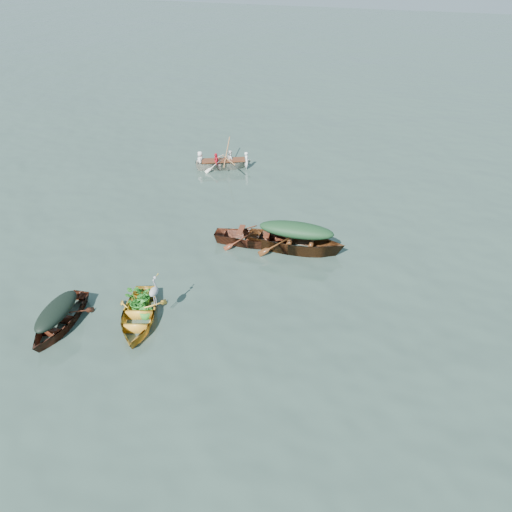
# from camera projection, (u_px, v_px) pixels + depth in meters

# --- Properties ---
(ground) EXTENTS (140.00, 140.00, 0.00)m
(ground) POSITION_uv_depth(u_px,v_px,m) (235.00, 300.00, 15.47)
(ground) COLOR #30443B
(ground) RESTS_ON ground
(yellow_dinghy) EXTENTS (2.45, 3.64, 0.92)m
(yellow_dinghy) POSITION_uv_depth(u_px,v_px,m) (139.00, 322.00, 14.61)
(yellow_dinghy) COLOR orange
(yellow_dinghy) RESTS_ON ground
(dark_covered_boat) EXTENTS (1.57, 3.54, 0.84)m
(dark_covered_boat) POSITION_uv_depth(u_px,v_px,m) (61.00, 326.00, 14.45)
(dark_covered_boat) COLOR #481D10
(dark_covered_boat) RESTS_ON ground
(green_tarp_boat) EXTENTS (4.89, 1.69, 1.16)m
(green_tarp_boat) POSITION_uv_depth(u_px,v_px,m) (295.00, 250.00, 17.88)
(green_tarp_boat) COLOR #552F13
(green_tarp_boat) RESTS_ON ground
(open_wooden_boat) EXTENTS (4.16, 1.67, 0.92)m
(open_wooden_boat) POSITION_uv_depth(u_px,v_px,m) (254.00, 244.00, 18.22)
(open_wooden_boat) COLOR #612B18
(open_wooden_boat) RESTS_ON ground
(rowed_boat) EXTENTS (3.88, 2.52, 0.86)m
(rowed_boat) POSITION_uv_depth(u_px,v_px,m) (224.00, 168.00, 24.02)
(rowed_boat) COLOR beige
(rowed_boat) RESTS_ON ground
(dark_tarp_cover) EXTENTS (0.86, 1.95, 0.40)m
(dark_tarp_cover) POSITION_uv_depth(u_px,v_px,m) (56.00, 310.00, 14.11)
(dark_tarp_cover) COLOR black
(dark_tarp_cover) RESTS_ON dark_covered_boat
(green_tarp_cover) EXTENTS (2.69, 0.93, 0.52)m
(green_tarp_cover) POSITION_uv_depth(u_px,v_px,m) (296.00, 230.00, 17.42)
(green_tarp_cover) COLOR #15331C
(green_tarp_cover) RESTS_ON green_tarp_boat
(thwart_benches) EXTENTS (2.09, 0.96, 0.04)m
(thwart_benches) POSITION_uv_depth(u_px,v_px,m) (254.00, 233.00, 17.95)
(thwart_benches) COLOR #4C2011
(thwart_benches) RESTS_ON open_wooden_boat
(heron) EXTENTS (0.39, 0.47, 0.92)m
(heron) POSITION_uv_depth(u_px,v_px,m) (154.00, 296.00, 14.16)
(heron) COLOR #979AA0
(heron) RESTS_ON yellow_dinghy
(dinghy_weeds) EXTENTS (0.95, 1.08, 0.60)m
(dinghy_weeds) POSITION_uv_depth(u_px,v_px,m) (140.00, 290.00, 14.65)
(dinghy_weeds) COLOR #1E721E
(dinghy_weeds) RESTS_ON yellow_dinghy
(rowers) EXTENTS (2.80, 1.97, 0.76)m
(rowers) POSITION_uv_depth(u_px,v_px,m) (223.00, 152.00, 23.58)
(rowers) COLOR white
(rowers) RESTS_ON rowed_boat
(oars) EXTENTS (1.58, 2.62, 0.06)m
(oars) POSITION_uv_depth(u_px,v_px,m) (223.00, 159.00, 23.77)
(oars) COLOR #9E673C
(oars) RESTS_ON rowed_boat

